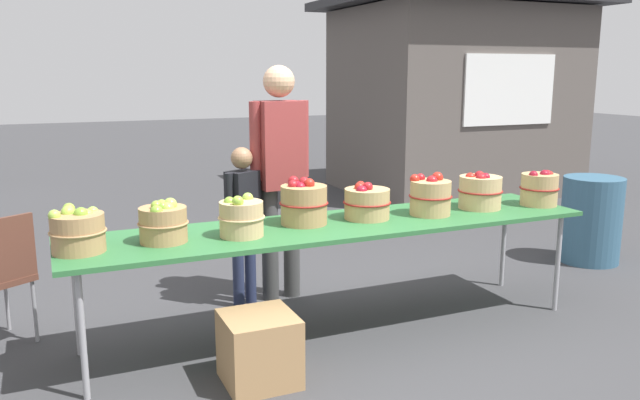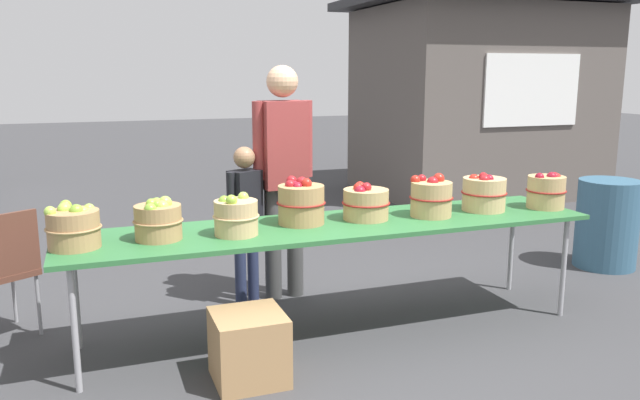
% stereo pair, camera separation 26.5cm
% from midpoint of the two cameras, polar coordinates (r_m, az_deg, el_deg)
% --- Properties ---
extents(ground_plane, '(40.00, 40.00, 0.00)m').
position_cam_midpoint_polar(ground_plane, '(4.41, 3.13, -11.63)').
color(ground_plane, '#38383A').
extents(market_table, '(3.50, 0.76, 0.75)m').
position_cam_midpoint_polar(market_table, '(4.19, 3.23, -2.54)').
color(market_table, '#2D6B38').
rests_on(market_table, ground).
extents(apple_basket_green_0, '(0.31, 0.31, 0.26)m').
position_cam_midpoint_polar(apple_basket_green_0, '(3.79, -19.40, -2.32)').
color(apple_basket_green_0, '#A87F51').
rests_on(apple_basket_green_0, market_table).
extents(apple_basket_green_1, '(0.29, 0.29, 0.26)m').
position_cam_midpoint_polar(apple_basket_green_1, '(3.84, -12.41, -1.77)').
color(apple_basket_green_1, '#A87F51').
rests_on(apple_basket_green_1, market_table).
extents(apple_basket_green_2, '(0.28, 0.28, 0.27)m').
position_cam_midpoint_polar(apple_basket_green_2, '(3.88, -5.64, -1.48)').
color(apple_basket_green_2, tan).
rests_on(apple_basket_green_2, market_table).
extents(apple_basket_red_0, '(0.32, 0.32, 0.31)m').
position_cam_midpoint_polar(apple_basket_red_0, '(4.14, 0.11, -0.27)').
color(apple_basket_red_0, '#A87F51').
rests_on(apple_basket_red_0, market_table).
extents(apple_basket_red_1, '(0.33, 0.33, 0.25)m').
position_cam_midpoint_polar(apple_basket_red_1, '(4.29, 5.88, -0.28)').
color(apple_basket_red_1, tan).
rests_on(apple_basket_red_1, market_table).
extents(apple_basket_red_2, '(0.30, 0.30, 0.29)m').
position_cam_midpoint_polar(apple_basket_red_2, '(4.45, 11.62, 0.23)').
color(apple_basket_red_2, tan).
rests_on(apple_basket_red_2, market_table).
extents(apple_basket_red_3, '(0.32, 0.32, 0.28)m').
position_cam_midpoint_polar(apple_basket_red_3, '(4.72, 16.05, 0.61)').
color(apple_basket_red_3, tan).
rests_on(apple_basket_red_3, market_table).
extents(apple_basket_red_4, '(0.29, 0.29, 0.27)m').
position_cam_midpoint_polar(apple_basket_red_4, '(4.95, 21.10, 0.76)').
color(apple_basket_red_4, tan).
rests_on(apple_basket_red_4, market_table).
extents(vendor_adult, '(0.47, 0.25, 1.78)m').
position_cam_midpoint_polar(vendor_adult, '(4.79, -1.73, 3.23)').
color(vendor_adult, '#3F3F3F').
rests_on(vendor_adult, ground).
extents(child_customer, '(0.29, 0.24, 1.20)m').
position_cam_midpoint_polar(child_customer, '(4.72, -5.10, -1.16)').
color(child_customer, '#262D4C').
rests_on(child_customer, ground).
extents(food_kiosk, '(3.52, 2.92, 2.74)m').
position_cam_midpoint_polar(food_kiosk, '(9.55, 14.63, 9.01)').
color(food_kiosk, '#59514C').
rests_on(food_kiosk, ground).
extents(folding_chair, '(0.55, 0.55, 0.86)m').
position_cam_midpoint_polar(folding_chair, '(4.53, -25.19, -5.29)').
color(folding_chair, brown).
rests_on(folding_chair, ground).
extents(trash_barrel, '(0.53, 0.53, 0.79)m').
position_cam_midpoint_polar(trash_barrel, '(6.29, 25.46, -1.94)').
color(trash_barrel, '#335972').
rests_on(trash_barrel, ground).
extents(produce_crate, '(0.40, 0.40, 0.40)m').
position_cam_midpoint_polar(produce_crate, '(3.69, -4.31, -13.05)').
color(produce_crate, '#A87F51').
rests_on(produce_crate, ground).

